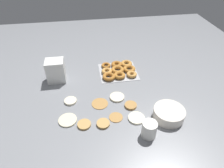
{
  "coord_description": "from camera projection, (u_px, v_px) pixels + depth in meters",
  "views": [
    {
      "loc": [
        0.1,
        1.06,
        0.95
      ],
      "look_at": [
        -0.08,
        -0.08,
        0.04
      ],
      "focal_mm": 32.0,
      "sensor_mm": 36.0,
      "label": 1
    }
  ],
  "objects": [
    {
      "name": "ground_plane",
      "position": [
        102.0,
        96.0,
        1.42
      ],
      "size": [
        3.0,
        3.0,
        0.0
      ],
      "primitive_type": "plane",
      "color": "gray"
    },
    {
      "name": "donut_tray",
      "position": [
        119.0,
        70.0,
        1.64
      ],
      "size": [
        0.31,
        0.28,
        0.04
      ],
      "color": "#ADAFB5",
      "rests_on": "ground_plane"
    },
    {
      "name": "batter_bowl",
      "position": [
        169.0,
        114.0,
        1.24
      ],
      "size": [
        0.19,
        0.19,
        0.07
      ],
      "color": "silver",
      "rests_on": "ground_plane"
    },
    {
      "name": "container_stack",
      "position": [
        56.0,
        71.0,
        1.51
      ],
      "size": [
        0.13,
        0.11,
        0.18
      ],
      "color": "white",
      "rests_on": "ground_plane"
    },
    {
      "name": "pancake_4",
      "position": [
        116.0,
        117.0,
        1.26
      ],
      "size": [
        0.09,
        0.09,
        0.01
      ],
      "primitive_type": "cylinder",
      "color": "#B27F42",
      "rests_on": "ground_plane"
    },
    {
      "name": "pancake_2",
      "position": [
        131.0,
        105.0,
        1.33
      ],
      "size": [
        0.08,
        0.08,
        0.02
      ],
      "primitive_type": "cylinder",
      "color": "#B27F42",
      "rests_on": "ground_plane"
    },
    {
      "name": "pancake_1",
      "position": [
        100.0,
        103.0,
        1.35
      ],
      "size": [
        0.11,
        0.11,
        0.01
      ],
      "primitive_type": "cylinder",
      "color": "#B27F42",
      "rests_on": "ground_plane"
    },
    {
      "name": "pancake_8",
      "position": [
        68.0,
        120.0,
        1.23
      ],
      "size": [
        0.11,
        0.11,
        0.01
      ],
      "primitive_type": "cylinder",
      "color": "beige",
      "rests_on": "ground_plane"
    },
    {
      "name": "pancake_3",
      "position": [
        71.0,
        101.0,
        1.37
      ],
      "size": [
        0.08,
        0.08,
        0.01
      ],
      "primitive_type": "cylinder",
      "color": "beige",
      "rests_on": "ground_plane"
    },
    {
      "name": "pancake_6",
      "position": [
        136.0,
        118.0,
        1.25
      ],
      "size": [
        0.1,
        0.1,
        0.01
      ],
      "primitive_type": "cylinder",
      "color": "silver",
      "rests_on": "ground_plane"
    },
    {
      "name": "pancake_0",
      "position": [
        117.0,
        97.0,
        1.4
      ],
      "size": [
        0.1,
        0.1,
        0.01
      ],
      "primitive_type": "cylinder",
      "color": "beige",
      "rests_on": "ground_plane"
    },
    {
      "name": "pancake_5",
      "position": [
        84.0,
        124.0,
        1.21
      ],
      "size": [
        0.08,
        0.08,
        0.01
      ],
      "primitive_type": "cylinder",
      "color": "tan",
      "rests_on": "ground_plane"
    },
    {
      "name": "paper_cup",
      "position": [
        149.0,
        129.0,
        1.12
      ],
      "size": [
        0.09,
        0.09,
        0.1
      ],
      "color": "white",
      "rests_on": "ground_plane"
    },
    {
      "name": "pancake_7",
      "position": [
        103.0,
        124.0,
        1.21
      ],
      "size": [
        0.08,
        0.08,
        0.02
      ],
      "primitive_type": "cylinder",
      "color": "tan",
      "rests_on": "ground_plane"
    }
  ]
}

